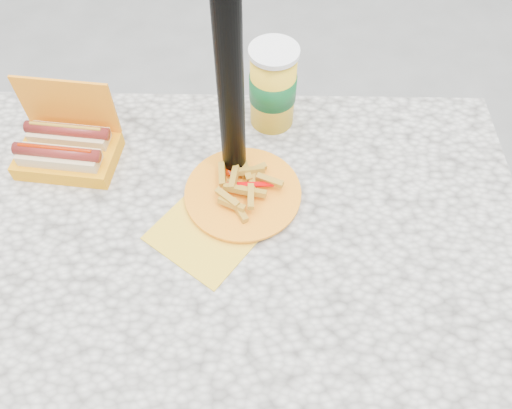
{
  "coord_description": "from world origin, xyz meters",
  "views": [
    {
      "loc": [
        0.06,
        -0.53,
        1.6
      ],
      "look_at": [
        0.05,
        0.04,
        0.8
      ],
      "focal_mm": 35.0,
      "sensor_mm": 36.0,
      "label": 1
    }
  ],
  "objects_px": {
    "umbrella_pole": "(227,33)",
    "hotdog_box": "(67,148)",
    "fries_plate": "(240,195)",
    "soda_cup": "(273,87)"
  },
  "relations": [
    {
      "from": "umbrella_pole",
      "to": "soda_cup",
      "type": "relative_size",
      "value": 11.0
    },
    {
      "from": "soda_cup",
      "to": "hotdog_box",
      "type": "bearing_deg",
      "value": -163.5
    },
    {
      "from": "fries_plate",
      "to": "soda_cup",
      "type": "bearing_deg",
      "value": 74.0
    },
    {
      "from": "hotdog_box",
      "to": "fries_plate",
      "type": "height_order",
      "value": "hotdog_box"
    },
    {
      "from": "umbrella_pole",
      "to": "hotdog_box",
      "type": "xyz_separation_m",
      "value": [
        -0.36,
        0.03,
        -0.31
      ]
    },
    {
      "from": "fries_plate",
      "to": "soda_cup",
      "type": "distance_m",
      "value": 0.26
    },
    {
      "from": "umbrella_pole",
      "to": "soda_cup",
      "type": "height_order",
      "value": "umbrella_pole"
    },
    {
      "from": "umbrella_pole",
      "to": "fries_plate",
      "type": "bearing_deg",
      "value": -79.4
    },
    {
      "from": "fries_plate",
      "to": "umbrella_pole",
      "type": "bearing_deg",
      "value": 100.6
    },
    {
      "from": "umbrella_pole",
      "to": "soda_cup",
      "type": "bearing_deg",
      "value": 62.94
    }
  ]
}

